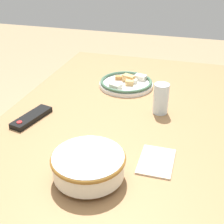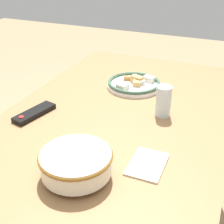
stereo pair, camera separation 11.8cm
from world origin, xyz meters
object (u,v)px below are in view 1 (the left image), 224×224
at_px(tv_remote, 32,117).
at_px(drinking_glass, 161,99).
at_px(noodle_bowl, 89,165).
at_px(food_plate, 126,83).

xyz_separation_m(tv_remote, drinking_glass, (0.20, -0.47, 0.05)).
bearing_deg(drinking_glass, noodle_bowl, 162.98).
xyz_separation_m(noodle_bowl, food_plate, (0.67, 0.05, -0.03)).
relative_size(food_plate, drinking_glass, 2.05).
height_order(food_plate, drinking_glass, drinking_glass).
distance_m(noodle_bowl, tv_remote, 0.42).
bearing_deg(noodle_bowl, drinking_glass, -17.02).
height_order(noodle_bowl, drinking_glass, drinking_glass).
distance_m(noodle_bowl, drinking_glass, 0.48).
bearing_deg(noodle_bowl, tv_remote, 52.15).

